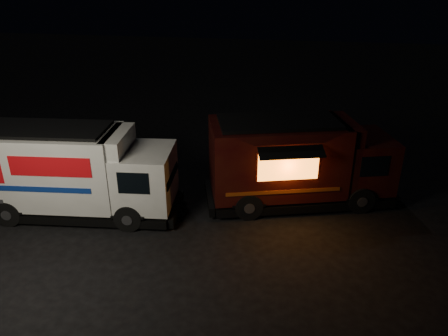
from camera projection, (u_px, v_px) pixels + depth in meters
ground at (171, 238)px, 13.08m from camera, size 80.00×80.00×0.00m
white_truck at (77, 172)px, 13.88m from camera, size 6.65×2.84×2.93m
red_truck at (301, 161)px, 14.61m from camera, size 6.75×4.06×2.95m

